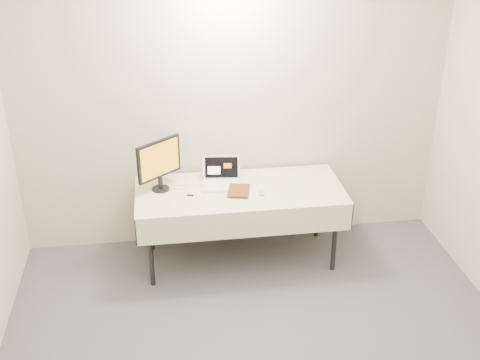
{
  "coord_description": "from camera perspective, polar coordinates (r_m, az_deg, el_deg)",
  "views": [
    {
      "loc": [
        -0.67,
        -2.68,
        3.22
      ],
      "look_at": [
        -0.01,
        1.99,
        0.86
      ],
      "focal_mm": 45.0,
      "sensor_mm": 36.0,
      "label": 1
    }
  ],
  "objects": [
    {
      "name": "alarm_clock",
      "position": [
        5.58,
        -0.85,
        0.44
      ],
      "size": [
        0.11,
        0.05,
        0.05
      ],
      "rotation": [
        0.0,
        0.0,
        -0.06
      ],
      "color": "black",
      "rests_on": "table"
    },
    {
      "name": "table",
      "position": [
        5.41,
        -0.02,
        -1.49
      ],
      "size": [
        1.86,
        0.81,
        0.74
      ],
      "color": "black",
      "rests_on": "ground"
    },
    {
      "name": "back_wall",
      "position": [
        5.54,
        -0.69,
        6.88
      ],
      "size": [
        4.0,
        0.1,
        2.7
      ],
      "primitive_type": "cube",
      "color": "beige",
      "rests_on": "ground"
    },
    {
      "name": "paper_form",
      "position": [
        5.39,
        5.16,
        -0.93
      ],
      "size": [
        0.14,
        0.29,
        0.0
      ],
      "primitive_type": "cube",
      "rotation": [
        0.0,
        0.0,
        -0.1
      ],
      "color": "#BFE5B6",
      "rests_on": "table"
    },
    {
      "name": "monitor",
      "position": [
        5.3,
        -7.69,
        1.76
      ],
      "size": [
        0.38,
        0.31,
        0.47
      ],
      "rotation": [
        0.0,
        0.0,
        0.67
      ],
      "color": "black",
      "rests_on": "table"
    },
    {
      "name": "usb_dongle",
      "position": [
        5.28,
        -4.75,
        -1.47
      ],
      "size": [
        0.06,
        0.04,
        0.01
      ],
      "primitive_type": "cube",
      "rotation": [
        0.0,
        0.0,
        -0.41
      ],
      "color": "black",
      "rests_on": "table"
    },
    {
      "name": "laptop",
      "position": [
        5.45,
        -1.76,
        0.17
      ],
      "size": [
        0.37,
        0.34,
        0.24
      ],
      "rotation": [
        0.0,
        0.0,
        -0.11
      ],
      "color": "white",
      "rests_on": "table"
    },
    {
      "name": "book",
      "position": [
        5.28,
        -1.14,
        0.08
      ],
      "size": [
        0.19,
        0.07,
        0.25
      ],
      "primitive_type": "imported",
      "rotation": [
        0.0,
        0.0,
        -0.23
      ],
      "color": "brown",
      "rests_on": "table"
    },
    {
      "name": "clicker",
      "position": [
        5.3,
        2.05,
        -1.22
      ],
      "size": [
        0.05,
        0.1,
        0.02
      ],
      "primitive_type": "ellipsoid",
      "rotation": [
        0.0,
        0.0,
        0.02
      ],
      "color": "#B8B8BB",
      "rests_on": "table"
    }
  ]
}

